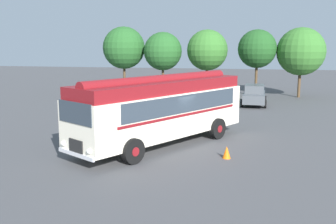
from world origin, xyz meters
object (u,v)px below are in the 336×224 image
Objects in this scene: car_far_right at (254,95)px; traffic_cone at (227,152)px; car_near_left at (155,93)px; car_mid_left at (184,94)px; vintage_bus at (162,107)px; car_mid_right at (218,94)px.

traffic_cone is at bearing -94.96° from car_far_right.
car_near_left is 1.02× the size of car_mid_left.
car_mid_left is (2.51, -0.29, 0.00)m from car_near_left.
traffic_cone is at bearing -27.32° from vintage_bus.
car_mid_left is at bearing -162.12° from car_mid_right.
car_near_left and car_mid_right have the same top height.
vintage_bus is 2.28× the size of car_mid_right.
car_mid_right is at bearing 6.53° from car_near_left.
car_mid_right reaches higher than traffic_cone.
car_near_left reaches higher than traffic_cone.
car_mid_left is at bearing 94.53° from vintage_bus.
car_near_left is at bearing 173.53° from car_mid_left.
car_near_left is (-3.56, 13.53, -1.05)m from vintage_bus.
car_near_left is at bearing -177.12° from car_far_right.
car_mid_left is at bearing -6.47° from car_near_left.
car_mid_left is 7.68× the size of traffic_cone.
car_near_left and car_far_right have the same top height.
traffic_cone is at bearing -84.28° from car_mid_right.
car_mid_left and car_mid_right have the same top height.
car_far_right is (4.65, 13.95, -1.05)m from vintage_bus.
vintage_bus reaches higher than car_mid_left.
car_mid_left is at bearing -173.01° from car_far_right.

